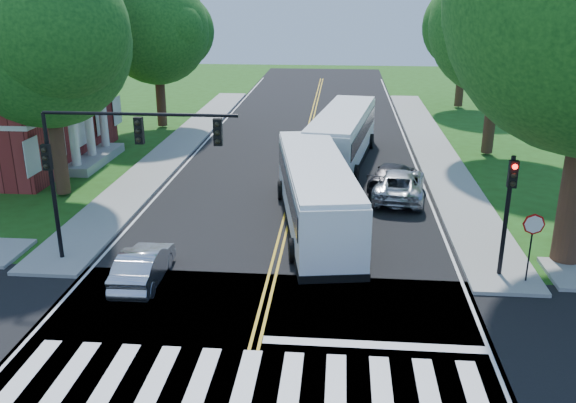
# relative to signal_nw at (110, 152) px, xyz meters

# --- Properties ---
(ground) EXTENTS (140.00, 140.00, 0.00)m
(ground) POSITION_rel_signal_nw_xyz_m (5.86, -6.43, -4.38)
(ground) COLOR #214A12
(ground) RESTS_ON ground
(road) EXTENTS (14.00, 96.00, 0.01)m
(road) POSITION_rel_signal_nw_xyz_m (5.86, 11.57, -4.37)
(road) COLOR black
(road) RESTS_ON ground
(cross_road) EXTENTS (60.00, 12.00, 0.01)m
(cross_road) POSITION_rel_signal_nw_xyz_m (5.86, -6.43, -4.37)
(cross_road) COLOR black
(cross_road) RESTS_ON ground
(center_line) EXTENTS (0.36, 70.00, 0.01)m
(center_line) POSITION_rel_signal_nw_xyz_m (5.86, 15.57, -4.36)
(center_line) COLOR gold
(center_line) RESTS_ON road
(edge_line_w) EXTENTS (0.12, 70.00, 0.01)m
(edge_line_w) POSITION_rel_signal_nw_xyz_m (-0.94, 15.57, -4.36)
(edge_line_w) COLOR silver
(edge_line_w) RESTS_ON road
(edge_line_e) EXTENTS (0.12, 70.00, 0.01)m
(edge_line_e) POSITION_rel_signal_nw_xyz_m (12.66, 15.57, -4.36)
(edge_line_e) COLOR silver
(edge_line_e) RESTS_ON road
(crosswalk) EXTENTS (12.60, 3.00, 0.01)m
(crosswalk) POSITION_rel_signal_nw_xyz_m (5.86, -6.93, -4.36)
(crosswalk) COLOR silver
(crosswalk) RESTS_ON road
(stop_bar) EXTENTS (6.60, 0.40, 0.01)m
(stop_bar) POSITION_rel_signal_nw_xyz_m (9.36, -4.83, -4.36)
(stop_bar) COLOR silver
(stop_bar) RESTS_ON road
(sidewalk_nw) EXTENTS (2.60, 40.00, 0.15)m
(sidewalk_nw) POSITION_rel_signal_nw_xyz_m (-2.44, 18.57, -4.30)
(sidewalk_nw) COLOR gray
(sidewalk_nw) RESTS_ON ground
(sidewalk_ne) EXTENTS (2.60, 40.00, 0.15)m
(sidewalk_ne) POSITION_rel_signal_nw_xyz_m (14.16, 18.57, -4.30)
(sidewalk_ne) COLOR gray
(sidewalk_ne) RESTS_ON ground
(tree_west_near) EXTENTS (8.00, 8.00, 11.40)m
(tree_west_near) POSITION_rel_signal_nw_xyz_m (-5.64, 7.57, 3.15)
(tree_west_near) COLOR #382316
(tree_west_near) RESTS_ON ground
(tree_west_far) EXTENTS (7.60, 7.60, 10.67)m
(tree_west_far) POSITION_rel_signal_nw_xyz_m (-5.14, 23.57, 2.62)
(tree_west_far) COLOR #382316
(tree_west_far) RESTS_ON ground
(tree_east_mid) EXTENTS (8.40, 8.40, 11.93)m
(tree_east_mid) POSITION_rel_signal_nw_xyz_m (17.36, 17.57, 3.48)
(tree_east_mid) COLOR #382316
(tree_east_mid) RESTS_ON ground
(tree_east_far) EXTENTS (7.20, 7.20, 10.34)m
(tree_east_far) POSITION_rel_signal_nw_xyz_m (18.36, 33.57, 2.48)
(tree_east_far) COLOR #382316
(tree_east_far) RESTS_ON ground
(signal_nw) EXTENTS (7.15, 0.46, 5.66)m
(signal_nw) POSITION_rel_signal_nw_xyz_m (0.00, 0.00, 0.00)
(signal_nw) COLOR black
(signal_nw) RESTS_ON ground
(signal_ne) EXTENTS (0.30, 0.46, 4.40)m
(signal_ne) POSITION_rel_signal_nw_xyz_m (14.06, 0.01, -1.41)
(signal_ne) COLOR black
(signal_ne) RESTS_ON ground
(stop_sign) EXTENTS (0.76, 0.08, 2.53)m
(stop_sign) POSITION_rel_signal_nw_xyz_m (14.86, -0.45, -2.35)
(stop_sign) COLOR black
(stop_sign) RESTS_ON ground
(bus_lead) EXTENTS (4.35, 11.88, 3.01)m
(bus_lead) POSITION_rel_signal_nw_xyz_m (7.20, 4.43, -2.78)
(bus_lead) COLOR white
(bus_lead) RESTS_ON road
(bus_follow) EXTENTS (4.34, 12.17, 3.09)m
(bus_follow) POSITION_rel_signal_nw_xyz_m (8.29, 14.88, -2.74)
(bus_follow) COLOR white
(bus_follow) RESTS_ON road
(hatchback) EXTENTS (1.44, 3.93, 1.28)m
(hatchback) POSITION_rel_signal_nw_xyz_m (1.37, -1.43, -3.72)
(hatchback) COLOR #B4B6BB
(hatchback) RESTS_ON road
(suv) EXTENTS (3.05, 5.50, 1.45)m
(suv) POSITION_rel_signal_nw_xyz_m (11.15, 8.68, -3.64)
(suv) COLOR #B4B6BC
(suv) RESTS_ON road
(dark_sedan) EXTENTS (3.20, 5.03, 1.36)m
(dark_sedan) POSITION_rel_signal_nw_xyz_m (10.97, 10.10, -3.69)
(dark_sedan) COLOR black
(dark_sedan) RESTS_ON road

